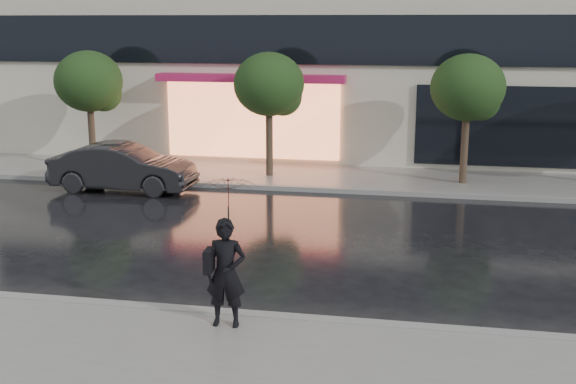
# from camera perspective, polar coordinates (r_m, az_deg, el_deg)

# --- Properties ---
(ground) EXTENTS (120.00, 120.00, 0.00)m
(ground) POSITION_cam_1_polar(r_m,az_deg,el_deg) (13.08, 2.23, -8.71)
(ground) COLOR black
(ground) RESTS_ON ground
(sidewalk_far) EXTENTS (60.00, 3.50, 0.12)m
(sidewalk_far) POSITION_cam_1_polar(r_m,az_deg,el_deg) (22.84, 6.05, 1.03)
(sidewalk_far) COLOR slate
(sidewalk_far) RESTS_ON ground
(curb_near) EXTENTS (60.00, 0.25, 0.14)m
(curb_near) POSITION_cam_1_polar(r_m,az_deg,el_deg) (12.14, 1.53, -10.15)
(curb_near) COLOR gray
(curb_near) RESTS_ON ground
(curb_far) EXTENTS (60.00, 0.25, 0.14)m
(curb_far) POSITION_cam_1_polar(r_m,az_deg,el_deg) (21.13, 5.65, 0.06)
(curb_far) COLOR gray
(curb_far) RESTS_ON ground
(tree_far_west) EXTENTS (2.20, 2.20, 3.99)m
(tree_far_west) POSITION_cam_1_polar(r_m,az_deg,el_deg) (24.56, -15.31, 8.26)
(tree_far_west) COLOR #33261C
(tree_far_west) RESTS_ON ground
(tree_mid_west) EXTENTS (2.20, 2.20, 3.99)m
(tree_mid_west) POSITION_cam_1_polar(r_m,az_deg,el_deg) (22.61, -1.34, 8.32)
(tree_mid_west) COLOR #33261C
(tree_mid_west) RESTS_ON ground
(tree_mid_east) EXTENTS (2.20, 2.20, 3.99)m
(tree_mid_east) POSITION_cam_1_polar(r_m,az_deg,el_deg) (22.15, 14.17, 7.82)
(tree_mid_east) COLOR #33261C
(tree_mid_east) RESTS_ON ground
(parked_car) EXTENTS (4.27, 1.54, 1.40)m
(parked_car) POSITION_cam_1_polar(r_m,az_deg,el_deg) (21.81, -12.91, 1.90)
(parked_car) COLOR black
(parked_car) RESTS_ON ground
(pedestrian_with_umbrella) EXTENTS (0.98, 1.00, 2.45)m
(pedestrian_with_umbrella) POSITION_cam_1_polar(r_m,az_deg,el_deg) (11.37, -4.83, -3.12)
(pedestrian_with_umbrella) COLOR black
(pedestrian_with_umbrella) RESTS_ON sidewalk_near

